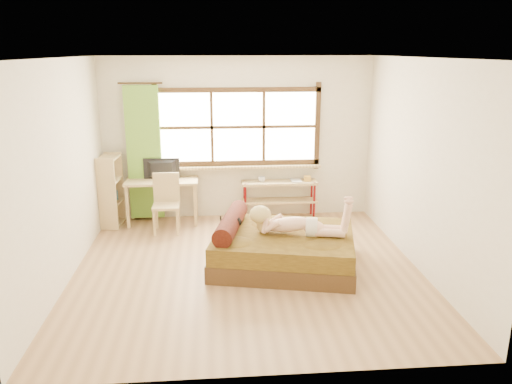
{
  "coord_description": "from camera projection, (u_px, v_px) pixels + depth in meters",
  "views": [
    {
      "loc": [
        -0.39,
        -6.04,
        2.79
      ],
      "look_at": [
        0.13,
        0.2,
        1.0
      ],
      "focal_mm": 35.0,
      "sensor_mm": 36.0,
      "label": 1
    }
  ],
  "objects": [
    {
      "name": "bookshelf",
      "position": [
        111.0,
        191.0,
        8.06
      ],
      "size": [
        0.33,
        0.53,
        1.17
      ],
      "rotation": [
        0.0,
        0.0,
        -0.08
      ],
      "color": "tan",
      "rests_on": "floor"
    },
    {
      "name": "chair",
      "position": [
        166.0,
        199.0,
        7.87
      ],
      "size": [
        0.42,
        0.42,
        0.92
      ],
      "rotation": [
        0.0,
        0.0,
        0.01
      ],
      "color": "tan",
      "rests_on": "floor"
    },
    {
      "name": "wall_front",
      "position": [
        265.0,
        233.0,
        4.06
      ],
      "size": [
        4.5,
        0.0,
        4.5
      ],
      "primitive_type": "plane",
      "rotation": [
        -1.57,
        0.0,
        0.0
      ],
      "color": "silver",
      "rests_on": "floor"
    },
    {
      "name": "kitten",
      "position": [
        229.0,
        224.0,
        6.6
      ],
      "size": [
        0.29,
        0.17,
        0.22
      ],
      "primitive_type": null,
      "rotation": [
        0.0,
        0.0,
        -0.22
      ],
      "color": "black",
      "rests_on": "bed"
    },
    {
      "name": "floor",
      "position": [
        247.0,
        269.0,
        6.59
      ],
      "size": [
        4.5,
        4.5,
        0.0
      ],
      "primitive_type": "plane",
      "color": "#9E754C",
      "rests_on": "ground"
    },
    {
      "name": "book",
      "position": [
        291.0,
        181.0,
        8.47
      ],
      "size": [
        0.17,
        0.24,
        0.02
      ],
      "primitive_type": "imported",
      "rotation": [
        0.0,
        0.0,
        -0.01
      ],
      "color": "gray",
      "rests_on": "pipe_shelf"
    },
    {
      "name": "woman",
      "position": [
        297.0,
        214.0,
        6.48
      ],
      "size": [
        1.33,
        0.64,
        0.55
      ],
      "primitive_type": null,
      "rotation": [
        0.0,
        0.0,
        -0.22
      ],
      "color": "beige",
      "rests_on": "bed"
    },
    {
      "name": "cup",
      "position": [
        262.0,
        179.0,
        8.42
      ],
      "size": [
        0.11,
        0.11,
        0.09
      ],
      "primitive_type": "imported",
      "rotation": [
        0.0,
        0.0,
        -0.01
      ],
      "color": "gray",
      "rests_on": "pipe_shelf"
    },
    {
      "name": "bed",
      "position": [
        281.0,
        247.0,
        6.66
      ],
      "size": [
        2.11,
        1.83,
        0.7
      ],
      "rotation": [
        0.0,
        0.0,
        -0.22
      ],
      "color": "#382210",
      "rests_on": "floor"
    },
    {
      "name": "pipe_shelf",
      "position": [
        280.0,
        191.0,
        8.5
      ],
      "size": [
        1.28,
        0.33,
        0.73
      ],
      "rotation": [
        0.0,
        0.0,
        -0.01
      ],
      "color": "tan",
      "rests_on": "floor"
    },
    {
      "name": "wall_back",
      "position": [
        238.0,
        139.0,
        8.38
      ],
      "size": [
        4.5,
        0.0,
        4.5
      ],
      "primitive_type": "plane",
      "rotation": [
        1.57,
        0.0,
        0.0
      ],
      "color": "silver",
      "rests_on": "floor"
    },
    {
      "name": "monitor",
      "position": [
        161.0,
        169.0,
        8.16
      ],
      "size": [
        0.59,
        0.08,
        0.34
      ],
      "primitive_type": "imported",
      "rotation": [
        0.0,
        0.0,
        3.15
      ],
      "color": "black",
      "rests_on": "desk"
    },
    {
      "name": "desk",
      "position": [
        162.0,
        186.0,
        8.18
      ],
      "size": [
        1.18,
        0.55,
        0.74
      ],
      "rotation": [
        0.0,
        0.0,
        0.01
      ],
      "color": "tan",
      "rests_on": "floor"
    },
    {
      "name": "window",
      "position": [
        238.0,
        130.0,
        8.3
      ],
      "size": [
        2.8,
        0.16,
        1.46
      ],
      "color": "#FFEDBF",
      "rests_on": "wall_back"
    },
    {
      "name": "wall_left",
      "position": [
        62.0,
        173.0,
        6.04
      ],
      "size": [
        0.0,
        4.5,
        4.5
      ],
      "primitive_type": "plane",
      "rotation": [
        1.57,
        0.0,
        1.57
      ],
      "color": "silver",
      "rests_on": "floor"
    },
    {
      "name": "ceiling",
      "position": [
        246.0,
        58.0,
        5.85
      ],
      "size": [
        4.5,
        4.5,
        0.0
      ],
      "primitive_type": "plane",
      "rotation": [
        3.14,
        0.0,
        0.0
      ],
      "color": "white",
      "rests_on": "wall_back"
    },
    {
      "name": "wall_right",
      "position": [
        421.0,
        166.0,
        6.4
      ],
      "size": [
        0.0,
        4.5,
        4.5
      ],
      "primitive_type": "plane",
      "rotation": [
        1.57,
        0.0,
        -1.57
      ],
      "color": "silver",
      "rests_on": "floor"
    },
    {
      "name": "curtain",
      "position": [
        144.0,
        153.0,
        8.19
      ],
      "size": [
        0.55,
        0.1,
        2.2
      ],
      "primitive_type": "cube",
      "color": "#5D9C2A",
      "rests_on": "wall_back"
    }
  ]
}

